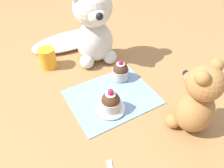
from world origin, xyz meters
TOP-DOWN VIEW (x-y plane):
  - ground_plane at (0.00, 0.00)m, footprint 4.00×4.00m
  - knitted_placemat at (0.00, 0.00)m, footprint 0.26×0.21m
  - tulle_cloth at (0.01, 0.36)m, footprint 0.33×0.14m
  - teddy_bear_cream at (0.05, 0.21)m, footprint 0.15×0.15m
  - teddy_bear_tan at (0.13, -0.20)m, footprint 0.13×0.12m
  - cupcake_near_cream_bear at (0.07, 0.06)m, footprint 0.06×0.06m
  - saucer_plate at (-0.03, -0.04)m, footprint 0.09×0.09m
  - cupcake_near_tan_bear at (-0.03, -0.04)m, footprint 0.06×0.06m
  - juice_glass at (-0.12, 0.25)m, footprint 0.06×0.06m

SIDE VIEW (x-z plane):
  - ground_plane at x=0.00m, z-range 0.00..0.00m
  - knitted_placemat at x=0.00m, z-range 0.00..0.01m
  - saucer_plate at x=-0.03m, z-range 0.01..0.01m
  - tulle_cloth at x=0.01m, z-range 0.00..0.03m
  - cupcake_near_cream_bear at x=0.07m, z-range 0.00..0.07m
  - juice_glass at x=-0.12m, z-range 0.00..0.07m
  - cupcake_near_tan_bear at x=-0.03m, z-range 0.00..0.07m
  - teddy_bear_tan at x=0.13m, z-range -0.01..0.20m
  - teddy_bear_cream at x=0.05m, z-range 0.00..0.28m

